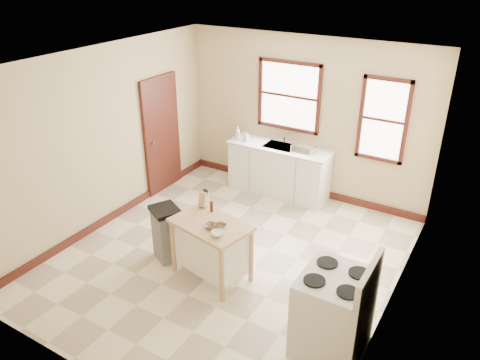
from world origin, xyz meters
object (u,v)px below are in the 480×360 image
at_px(bowl_a, 211,226).
at_px(trash_bin, 167,233).
at_px(dish_rack, 303,149).
at_px(bowl_c, 218,234).
at_px(gas_stove, 334,304).
at_px(soap_bottle_b, 247,136).
at_px(bowl_b, 220,226).
at_px(soap_bottle_a, 238,133).
at_px(pepper_grinder, 212,207).
at_px(kitchen_island, 211,250).
at_px(knife_block, 204,200).

relative_size(bowl_a, trash_bin, 0.21).
distance_m(dish_rack, trash_bin, 2.82).
distance_m(bowl_c, gas_stove, 1.64).
bearing_deg(gas_stove, soap_bottle_b, 133.45).
bearing_deg(bowl_b, soap_bottle_a, 116.75).
height_order(bowl_c, gas_stove, gas_stove).
xyz_separation_m(bowl_a, bowl_c, (0.17, -0.11, 0.01)).
relative_size(pepper_grinder, bowl_c, 0.90).
relative_size(bowl_a, bowl_c, 1.00).
xyz_separation_m(soap_bottle_a, kitchen_island, (1.14, -2.57, -0.62)).
height_order(soap_bottle_a, bowl_a, soap_bottle_a).
height_order(soap_bottle_b, gas_stove, gas_stove).
relative_size(dish_rack, bowl_c, 2.24).
xyz_separation_m(dish_rack, trash_bin, (-0.91, -2.61, -0.56)).
height_order(pepper_grinder, bowl_c, pepper_grinder).
height_order(soap_bottle_a, pepper_grinder, soap_bottle_a).
relative_size(bowl_b, trash_bin, 0.18).
bearing_deg(soap_bottle_a, gas_stove, -46.65).
bearing_deg(kitchen_island, dish_rack, 98.67).
xyz_separation_m(knife_block, bowl_b, (0.49, -0.34, -0.08)).
relative_size(soap_bottle_a, kitchen_island, 0.24).
bearing_deg(bowl_b, bowl_a, -142.90).
height_order(bowl_a, trash_bin, bowl_a).
bearing_deg(dish_rack, pepper_grinder, -121.52).
bearing_deg(gas_stove, trash_bin, 171.00).
bearing_deg(gas_stove, dish_rack, 119.65).
bearing_deg(pepper_grinder, kitchen_island, -58.73).
bearing_deg(dish_rack, kitchen_island, -117.50).
relative_size(soap_bottle_a, knife_block, 1.20).
distance_m(pepper_grinder, trash_bin, 0.84).
xyz_separation_m(bowl_c, gas_stove, (1.61, -0.19, -0.25)).
xyz_separation_m(kitchen_island, knife_block, (-0.33, 0.32, 0.52)).
bearing_deg(bowl_b, bowl_c, -66.79).
relative_size(soap_bottle_b, knife_block, 0.86).
distance_m(dish_rack, kitchen_island, 2.70).
bearing_deg(pepper_grinder, bowl_c, -49.01).
relative_size(knife_block, trash_bin, 0.25).
bearing_deg(knife_block, pepper_grinder, -21.67).
bearing_deg(bowl_a, bowl_b, 37.10).
height_order(kitchen_island, gas_stove, gas_stove).
xyz_separation_m(dish_rack, bowl_b, (0.04, -2.66, -0.11)).
height_order(soap_bottle_a, bowl_b, soap_bottle_a).
bearing_deg(soap_bottle_b, soap_bottle_a, -158.81).
distance_m(knife_block, gas_stove, 2.31).
relative_size(soap_bottle_b, dish_rack, 0.46).
xyz_separation_m(bowl_a, bowl_b, (0.09, 0.07, -0.00)).
height_order(pepper_grinder, gas_stove, gas_stove).
height_order(soap_bottle_a, kitchen_island, soap_bottle_a).
height_order(pepper_grinder, bowl_a, pepper_grinder).
relative_size(knife_block, bowl_b, 1.37).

